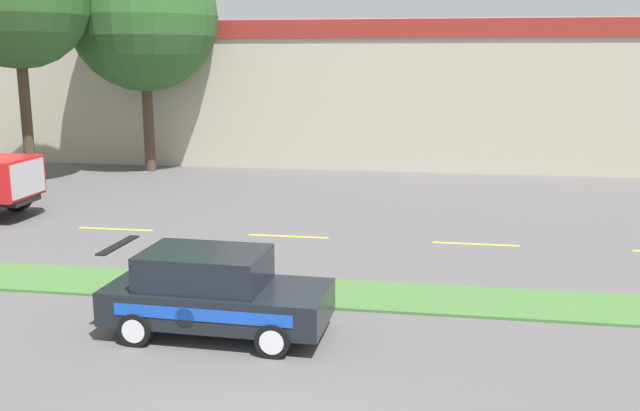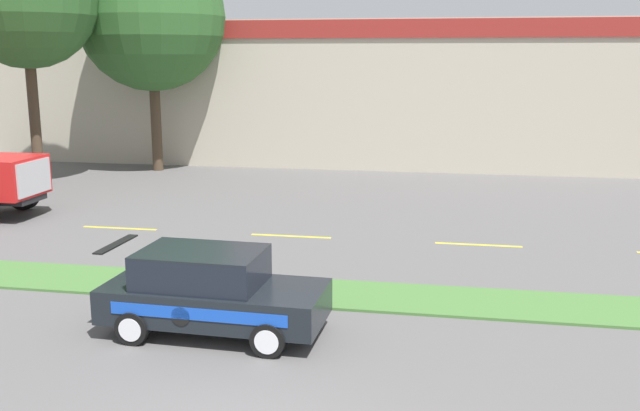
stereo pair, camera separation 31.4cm
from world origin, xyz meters
The scene contains 7 objects.
grass_verge centered at (0.00, 7.40, 0.03)m, with size 120.00×1.91×0.06m, color #477538.
centre_line_3 centered at (-7.25, 12.35, 0.00)m, with size 2.40×0.14×0.01m, color yellow.
centre_line_4 centered at (-1.85, 12.35, 0.00)m, with size 2.40×0.14×0.01m, color yellow.
centre_line_5 centered at (3.55, 12.35, 0.00)m, with size 2.40×0.14×0.01m, color yellow.
rally_car centered at (-1.71, 4.84, 0.83)m, with size 4.26×2.05×1.66m.
store_building_backdrop centered at (-4.68, 30.68, 3.40)m, with size 32.68×12.10×6.80m.
tree_behind_left centered at (-10.59, 23.19, 7.54)m, with size 6.56×6.56×11.80m.
Camera 1 is at (2.37, -7.52, 5.24)m, focal length 40.00 mm.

